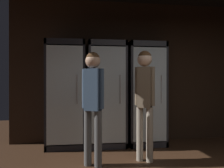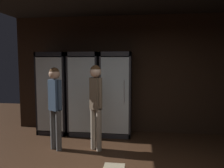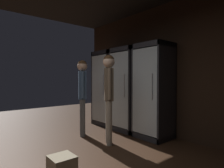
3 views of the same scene
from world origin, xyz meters
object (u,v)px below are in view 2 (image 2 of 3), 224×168
at_px(cooler_far_left, 55,93).
at_px(shopper_far, 96,97).
at_px(cooler_center, 116,95).
at_px(cooler_left, 85,94).
at_px(shopper_near, 55,100).

height_order(cooler_far_left, shopper_far, cooler_far_left).
xyz_separation_m(cooler_far_left, cooler_center, (1.50, -0.00, -0.01)).
bearing_deg(cooler_left, shopper_near, -106.18).
xyz_separation_m(cooler_center, shopper_far, (-0.29, -0.99, 0.11)).
distance_m(cooler_far_left, shopper_far, 1.57).
distance_m(cooler_center, shopper_far, 1.04).
bearing_deg(cooler_far_left, shopper_far, -39.27).
bearing_deg(cooler_far_left, cooler_left, -0.04).
distance_m(cooler_far_left, cooler_center, 1.50).
distance_m(cooler_left, shopper_near, 1.13).
distance_m(cooler_center, shopper_near, 1.52).
relative_size(cooler_far_left, cooler_left, 1.00).
bearing_deg(shopper_far, shopper_near, -173.16).
relative_size(cooler_left, cooler_center, 1.00).
height_order(cooler_center, shopper_near, cooler_center).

